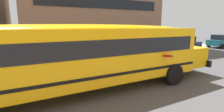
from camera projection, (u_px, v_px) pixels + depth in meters
ground_plane at (130, 71)px, 9.93m from camera, size 400.00×400.00×0.00m
sidewalk_far at (92, 54)px, 16.28m from camera, size 120.00×3.00×0.01m
lane_centreline at (130, 71)px, 9.93m from camera, size 110.00×0.16×0.01m
school_bus at (87, 52)px, 6.74m from camera, size 12.61×3.03×2.80m
parked_car_teal_by_lamppost at (222, 41)px, 20.69m from camera, size 3.99×2.05×1.64m
parked_car_dark_blue_under_tree at (183, 44)px, 17.55m from camera, size 3.98×2.03×1.64m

